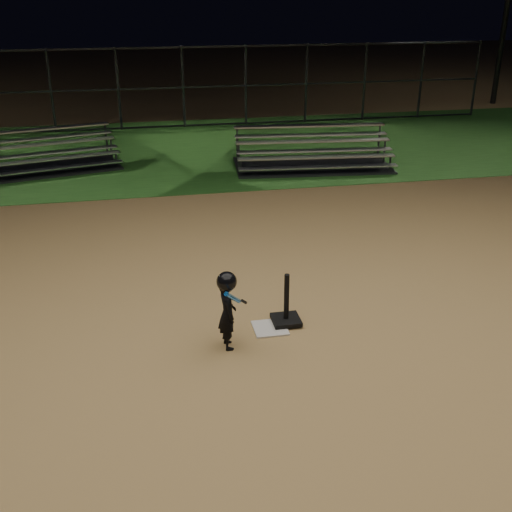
# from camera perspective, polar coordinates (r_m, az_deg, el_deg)

# --- Properties ---
(ground) EXTENTS (80.00, 80.00, 0.00)m
(ground) POSITION_cam_1_polar(r_m,az_deg,el_deg) (8.57, 1.28, -6.64)
(ground) COLOR tan
(ground) RESTS_ON ground
(grass_strip) EXTENTS (60.00, 8.00, 0.01)m
(grass_strip) POSITION_cam_1_polar(r_m,az_deg,el_deg) (17.83, -5.61, 9.62)
(grass_strip) COLOR #20501A
(grass_strip) RESTS_ON ground
(home_plate) EXTENTS (0.45, 0.45, 0.02)m
(home_plate) POSITION_cam_1_polar(r_m,az_deg,el_deg) (8.57, 1.29, -6.57)
(home_plate) COLOR beige
(home_plate) RESTS_ON ground
(batting_tee) EXTENTS (0.38, 0.38, 0.72)m
(batting_tee) POSITION_cam_1_polar(r_m,az_deg,el_deg) (8.64, 2.76, -5.25)
(batting_tee) COLOR black
(batting_tee) RESTS_ON home_plate
(child_batter) EXTENTS (0.40, 0.59, 1.06)m
(child_batter) POSITION_cam_1_polar(r_m,az_deg,el_deg) (7.92, -2.62, -4.74)
(child_batter) COLOR black
(child_batter) RESTS_ON ground
(bleacher_left) EXTENTS (4.07, 2.67, 0.92)m
(bleacher_left) POSITION_cam_1_polar(r_m,az_deg,el_deg) (16.61, -19.02, 8.03)
(bleacher_left) COLOR #BABABF
(bleacher_left) RESTS_ON ground
(bleacher_right) EXTENTS (4.02, 2.22, 0.95)m
(bleacher_right) POSITION_cam_1_polar(r_m,az_deg,el_deg) (16.04, 5.16, 8.73)
(bleacher_right) COLOR silver
(bleacher_right) RESTS_ON ground
(backstop_fence) EXTENTS (20.08, 0.08, 2.50)m
(backstop_fence) POSITION_cam_1_polar(r_m,az_deg,el_deg) (20.52, -6.64, 14.99)
(backstop_fence) COLOR #38383D
(backstop_fence) RESTS_ON ground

